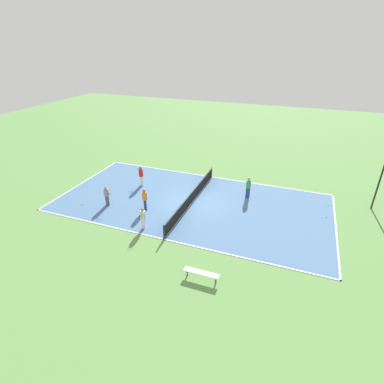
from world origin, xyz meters
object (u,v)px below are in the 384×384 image
(bench, at_px, (201,273))
(player_far_green, at_px, (248,186))
(player_baseline_gray, at_px, (106,194))
(tennis_ball_far_baseline, at_px, (82,204))
(player_center_orange, at_px, (145,198))
(tennis_ball_near_net, at_px, (200,177))
(player_far_white, at_px, (143,217))
(tennis_ball_midcourt, at_px, (328,205))
(fence_post_back_left, at_px, (379,183))
(tennis_ball_right_alley, at_px, (326,217))
(tennis_net, at_px, (192,197))
(player_coach_red, at_px, (141,175))

(bench, xyz_separation_m, player_far_green, (-9.78, 0.46, 0.59))
(player_baseline_gray, distance_m, tennis_ball_far_baseline, 2.12)
(player_center_orange, relative_size, tennis_ball_near_net, 24.80)
(bench, bearing_deg, player_baseline_gray, 151.92)
(player_far_white, distance_m, player_baseline_gray, 4.38)
(tennis_ball_midcourt, relative_size, fence_post_back_left, 0.02)
(player_far_white, distance_m, tennis_ball_near_net, 9.04)
(player_baseline_gray, height_order, tennis_ball_right_alley, player_baseline_gray)
(player_center_orange, bearing_deg, tennis_net, 99.22)
(bench, bearing_deg, tennis_ball_near_net, 109.72)
(player_far_green, distance_m, player_coach_red, 8.90)
(player_far_white, bearing_deg, tennis_net, 144.66)
(tennis_ball_far_baseline, bearing_deg, player_far_white, 79.36)
(tennis_ball_near_net, bearing_deg, player_center_orange, -14.56)
(player_center_orange, xyz_separation_m, tennis_ball_near_net, (-6.85, 1.78, -0.93))
(bench, bearing_deg, tennis_ball_far_baseline, 158.97)
(tennis_net, xyz_separation_m, player_coach_red, (-1.27, -5.05, 0.49))
(tennis_ball_midcourt, xyz_separation_m, fence_post_back_left, (-0.68, 2.94, 1.99))
(player_coach_red, relative_size, tennis_ball_midcourt, 25.00)
(tennis_net, bearing_deg, tennis_ball_midcourt, 107.93)
(bench, distance_m, player_far_green, 9.81)
(tennis_ball_midcourt, bearing_deg, player_far_white, -56.78)
(player_coach_red, height_order, tennis_ball_far_baseline, player_coach_red)
(bench, relative_size, player_coach_red, 1.10)
(player_center_orange, height_order, tennis_ball_far_baseline, player_center_orange)
(player_baseline_gray, bearing_deg, tennis_ball_far_baseline, -126.41)
(fence_post_back_left, bearing_deg, player_baseline_gray, -70.74)
(tennis_net, xyz_separation_m, tennis_ball_right_alley, (-1.28, 9.56, -0.45))
(player_far_white, height_order, tennis_ball_midcourt, player_far_white)
(tennis_net, height_order, bench, tennis_net)
(player_baseline_gray, distance_m, tennis_ball_near_net, 8.69)
(tennis_ball_right_alley, bearing_deg, tennis_ball_near_net, -107.49)
(tennis_net, relative_size, player_center_orange, 5.91)
(player_baseline_gray, relative_size, tennis_ball_midcourt, 22.91)
(tennis_ball_near_net, relative_size, tennis_ball_far_baseline, 1.00)
(tennis_net, xyz_separation_m, player_center_orange, (2.25, -2.77, 0.47))
(player_center_orange, relative_size, player_baseline_gray, 1.08)
(player_far_white, relative_size, tennis_ball_near_net, 22.13)
(player_far_green, bearing_deg, tennis_ball_near_net, 8.57)
(bench, distance_m, tennis_ball_near_net, 12.83)
(player_far_white, xyz_separation_m, tennis_ball_far_baseline, (-1.10, -5.85, -0.82))
(tennis_ball_far_baseline, bearing_deg, tennis_ball_near_net, 140.02)
(tennis_ball_midcourt, bearing_deg, player_far_green, -81.92)
(bench, distance_m, player_far_white, 5.97)
(player_far_green, xyz_separation_m, player_center_orange, (4.55, -6.56, 0.00))
(player_coach_red, bearing_deg, player_baseline_gray, 122.18)
(player_far_green, distance_m, player_baseline_gray, 10.75)
(tennis_ball_far_baseline, bearing_deg, tennis_net, 113.30)
(bench, height_order, player_far_green, player_far_green)
(player_coach_red, bearing_deg, tennis_ball_right_alley, -137.38)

